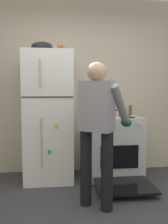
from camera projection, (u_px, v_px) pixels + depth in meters
kitchen_wall_back at (76, 86)px, 4.00m from camera, size 6.00×0.10×2.70m
refrigerator at (49, 117)px, 3.62m from camera, size 0.68×0.72×1.83m
stove_range at (114, 147)px, 3.75m from camera, size 0.76×1.22×0.91m
person_cook at (98, 122)px, 2.74m from camera, size 0.66×0.69×1.60m
red_pot at (105, 113)px, 3.65m from camera, size 0.37×0.27×0.11m
coffee_mug at (61, 49)px, 3.60m from camera, size 0.11×0.08×0.10m
pepper_mill at (130, 110)px, 3.95m from camera, size 0.05×0.05×0.15m
mixing_bowl at (42, 47)px, 3.52m from camera, size 0.30×0.30×0.13m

